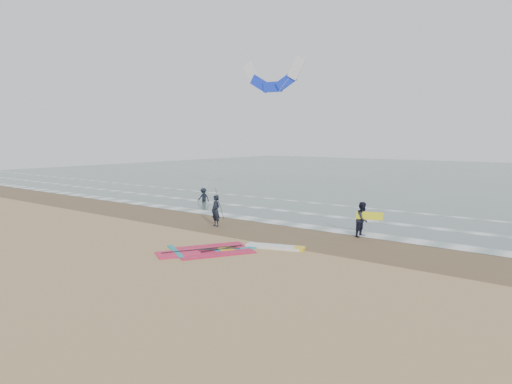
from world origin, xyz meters
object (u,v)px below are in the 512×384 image
Objects in this scene: windsurf_rig at (230,250)px; person_wading at (204,193)px; person_standing at (216,211)px; surf_kite at (273,79)px; person_walking at (363,219)px.

person_wading is (-11.25, 10.00, 0.72)m from windsurf_rig.
windsurf_rig is 5.67m from person_standing.
surf_kite is at bearing 118.72° from windsurf_rig.
person_walking is at bearing 32.22° from person_standing.
windsurf_rig is 18.67m from surf_kite.
person_wading is at bearing 82.48° from person_walking.
windsurf_rig is 0.55× the size of surf_kite.
person_standing is at bearing -52.49° from person_wading.
person_standing is 0.18× the size of surf_kite.
person_wading is (-7.04, 6.31, -0.14)m from person_standing.
person_standing reaches higher than person_walking.
person_standing reaches higher than windsurf_rig.
surf_kite is (-7.75, 14.14, 9.41)m from windsurf_rig.
windsurf_rig is at bearing -27.29° from person_standing.
person_walking is at bearing -24.97° from person_wading.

